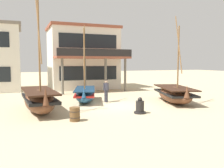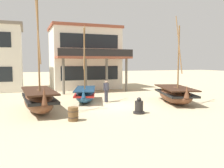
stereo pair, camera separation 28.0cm
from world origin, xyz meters
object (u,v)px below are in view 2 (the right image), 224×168
Objects in this scene: fishing_boat_near_left at (85,94)px; harbor_building_main at (84,58)px; fishing_boat_far_right at (39,99)px; capstan_winch at (139,107)px; fisherman_by_hull at (106,91)px; wooden_barrel at (73,114)px; fishing_boat_centre_large at (175,94)px.

harbor_building_main is at bearing 76.68° from fishing_boat_near_left.
capstan_winch is (5.40, -2.53, -0.37)m from fishing_boat_far_right.
fishing_boat_far_right is 13.63m from harbor_building_main.
fishing_boat_near_left is 1.62m from fisherman_by_hull.
harbor_building_main is (0.84, 10.29, 2.65)m from fisherman_by_hull.
fishing_boat_near_left reaches higher than wooden_barrel.
fishing_boat_far_right is (-9.48, 0.26, 0.09)m from fishing_boat_centre_large.
harbor_building_main is (0.32, 14.59, 3.12)m from capstan_winch.
capstan_winch is 0.11× the size of harbor_building_main.
fishing_boat_far_right is at bearing 117.34° from wooden_barrel.
fishing_boat_centre_large is at bearing -24.68° from fishing_boat_near_left.
harbor_building_main reaches higher than capstan_winch.
fishing_boat_near_left is at bearing 70.15° from wooden_barrel.
fishing_boat_near_left is 5.41m from capstan_winch.
fishing_boat_near_left reaches higher than fisherman_by_hull.
fisherman_by_hull is (4.88, 1.77, 0.10)m from fishing_boat_far_right.
fishing_boat_centre_large is 5.03m from fisherman_by_hull.
fishing_boat_far_right reaches higher than wooden_barrel.
harbor_building_main is (5.72, 12.06, 2.75)m from fishing_boat_far_right.
fishing_boat_far_right is 9.51× the size of wooden_barrel.
harbor_building_main is at bearing 88.74° from capstan_winch.
capstan_winch is (1.94, -5.04, -0.21)m from fishing_boat_near_left.
fishing_boat_near_left is 0.86× the size of fishing_boat_far_right.
capstan_winch is at bearing -150.87° from fishing_boat_centre_large.
harbor_building_main is (4.22, 14.97, 3.14)m from wooden_barrel.
wooden_barrel is (1.50, -2.91, -0.39)m from fishing_boat_far_right.
fishing_boat_near_left is 3.39× the size of fisherman_by_hull.
harbor_building_main is (-3.76, 12.32, 2.85)m from fishing_boat_centre_large.
harbor_building_main reaches higher than fishing_boat_far_right.
fishing_boat_centre_large is 13.19m from harbor_building_main.
harbor_building_main is at bearing 64.63° from fishing_boat_far_right.
fishing_boat_near_left is 4.27m from fishing_boat_far_right.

